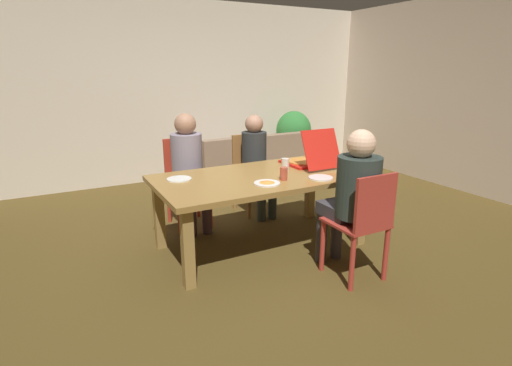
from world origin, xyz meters
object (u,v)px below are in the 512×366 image
Objects in this scene: dining_table at (261,184)px; potted_plant at (294,136)px; person_2 at (257,157)px; plate_0 at (321,178)px; drinking_glass_1 at (285,165)px; chair_1 at (185,178)px; chair_0 at (363,222)px; plate_1 at (267,183)px; person_1 at (189,162)px; pizza_box_0 at (308,160)px; person_0 at (353,190)px; couch at (258,162)px; plate_2 at (179,179)px; drinking_glass_0 at (284,174)px; chair_2 at (251,169)px.

dining_table is 1.96× the size of potted_plant.
dining_table is 0.93m from person_2.
potted_plant is at bearing 61.26° from plate_0.
drinking_glass_1 is (-0.11, -0.79, 0.09)m from person_2.
chair_1 is 0.94× the size of potted_plant.
chair_0 is 0.88m from plate_1.
person_1 is at bearing 115.48° from chair_0.
chair_1 is at bearing 172.16° from person_2.
person_2 reaches higher than pizza_box_0.
person_0 is at bearing -93.89° from plate_0.
potted_plant is (0.78, 0.20, 0.33)m from couch.
plate_2 is 2.76m from couch.
person_1 reaches higher than plate_1.
chair_1 is 0.81× the size of person_2.
couch is (1.89, 1.97, -0.45)m from plate_2.
person_1 is 10.50× the size of drinking_glass_0.
plate_1 is at bearing -72.03° from person_1.
chair_1 is (-0.44, 0.95, -0.11)m from dining_table.
person_2 is at bearing 74.39° from drinking_glass_0.
plate_0 and plate_2 have the same top height.
person_2 is at bearing 2.17° from person_1.
drinking_glass_0 is (-0.30, 0.74, 0.27)m from chair_0.
chair_0 reaches higher than plate_0.
person_1 is 5.56× the size of plate_0.
potted_plant is (2.38, 1.44, 0.08)m from chair_1.
chair_2 is 4.13× the size of plate_0.
person_0 is 1.66m from person_2.
person_1 is at bearing 127.26° from plate_0.
plate_2 is at bearing -151.63° from person_2.
person_1 reaches higher than pizza_box_0.
plate_1 reaches higher than plate_2.
person_1 is 2.17m from couch.
dining_table is 3.07m from potted_plant.
drinking_glass_1 reaches higher than plate_0.
person_0 is 1.84m from person_1.
chair_2 is at bearing -137.79° from potted_plant.
dining_table is at bearing 113.57° from drinking_glass_0.
person_0 is (0.00, 0.14, 0.23)m from chair_0.
person_2 reaches higher than plate_2.
drinking_glass_1 reaches higher than plate_2.
pizza_box_0 is (0.23, -0.86, 0.26)m from chair_2.
potted_plant is (1.64, 2.34, -0.18)m from drinking_glass_1.
chair_2 is at bearing 34.27° from plate_2.
pizza_box_0 reaches higher than drinking_glass_1.
plate_2 is (-1.17, 0.57, 0.00)m from plate_0.
person_0 is 1.55m from plate_2.
chair_0 is at bearing -54.52° from plate_1.
chair_2 is 4.14× the size of plate_2.
plate_1 is (-0.50, -1.11, 0.03)m from person_2.
pizza_box_0 is 1.37m from plate_2.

